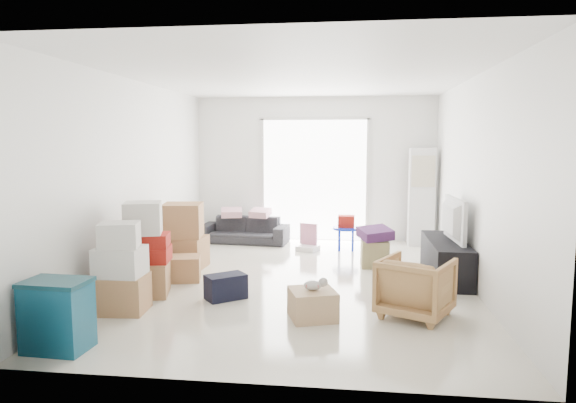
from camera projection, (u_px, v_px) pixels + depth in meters
The scene contains 21 objects.
room_shell at pixel (298, 181), 6.77m from camera, with size 4.98×6.48×3.18m.
sliding_door at pixel (314, 175), 9.72m from camera, with size 2.10×0.04×2.33m.
ac_tower at pixel (421, 197), 9.20m from camera, with size 0.45×0.30×1.75m, color silver.
tv_console at pixel (446, 259), 7.03m from camera, with size 0.47×1.58×0.53m, color black.
television at pixel (447, 235), 7.00m from camera, with size 1.02×0.58×0.13m, color black.
sofa at pixel (244, 226), 9.51m from camera, with size 1.61×0.47×0.63m, color #2A2A2F.
pillow_left at pixel (231, 206), 9.49m from camera, with size 0.36×0.28×0.11m, color #D299AE.
pillow_right at pixel (260, 206), 9.45m from camera, with size 0.32×0.26×0.11m, color #D299AE.
armchair at pixel (416, 284), 5.47m from camera, with size 0.69×0.64×0.71m, color #AD834D.
storage_bins at pixel (57, 315), 4.58m from camera, with size 0.58×0.42×0.65m.
box_stack_a at pixel (121, 272), 5.62m from camera, with size 0.57×0.49×0.99m.
box_stack_b at pixel (144, 255), 6.24m from camera, with size 0.68×0.68×1.14m.
box_stack_c at pixel (183, 237), 7.60m from camera, with size 0.67×0.63×0.96m.
loose_box at pixel (185, 268), 6.92m from camera, with size 0.40×0.40×0.33m, color olive.
duffel_bag at pixel (226, 287), 6.11m from camera, with size 0.46×0.28×0.30m, color black.
ottoman at pixel (375, 253), 7.68m from camera, with size 0.40×0.40×0.40m, color #908354.
blanket at pixel (375, 236), 7.65m from camera, with size 0.44×0.44×0.14m, color #4E2257.
kids_table at pixel (346, 226), 8.84m from camera, with size 0.47×0.47×0.60m.
toy_walker at pixel (308, 243), 8.86m from camera, with size 0.42×0.41×0.45m.
wood_crate at pixel (313, 304), 5.43m from camera, with size 0.46×0.46×0.31m, color tan.
plush_bunny at pixel (315, 285), 5.41m from camera, with size 0.25×0.15×0.13m.
Camera 1 is at (0.69, -6.72, 1.87)m, focal length 32.00 mm.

